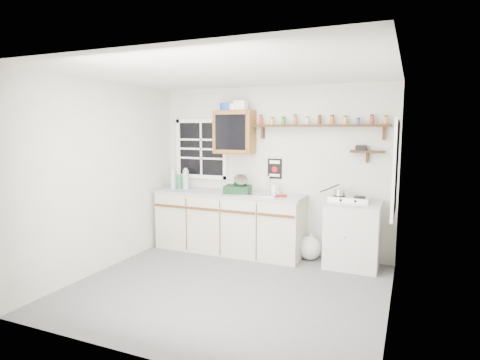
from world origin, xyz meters
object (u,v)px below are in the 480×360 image
spice_shelf (320,125)px  dish_rack (238,187)px  main_cabinet (229,222)px  right_cabinet (352,234)px  upper_cabinet (234,132)px  hotplate (349,199)px

spice_shelf → dish_rack: bearing=-168.8°
spice_shelf → main_cabinet: bearing=-170.8°
right_cabinet → dish_rack: bearing=-178.6°
main_cabinet → upper_cabinet: size_ratio=3.55×
main_cabinet → right_cabinet: main_cabinet is taller
main_cabinet → spice_shelf: (1.31, 0.21, 1.47)m
right_cabinet → hotplate: hotplate is taller
hotplate → right_cabinet: bearing=25.9°
spice_shelf → dish_rack: 1.48m
spice_shelf → dish_rack: spice_shelf is taller
upper_cabinet → dish_rack: (0.13, -0.16, -0.81)m
right_cabinet → spice_shelf: 1.57m
main_cabinet → upper_cabinet: 1.37m
spice_shelf → dish_rack: size_ratio=4.56×
main_cabinet → upper_cabinet: upper_cabinet is taller
right_cabinet → dish_rack: size_ratio=2.17×
main_cabinet → hotplate: size_ratio=4.22×
right_cabinet → upper_cabinet: upper_cabinet is taller
right_cabinet → hotplate: bearing=-158.4°
main_cabinet → hotplate: (1.78, 0.01, 0.48)m
main_cabinet → dish_rack: 0.58m
main_cabinet → right_cabinet: size_ratio=2.54×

